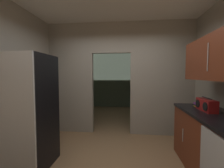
{
  "coord_description": "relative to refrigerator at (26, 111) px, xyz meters",
  "views": [
    {
      "loc": [
        0.24,
        -2.21,
        1.5
      ],
      "look_at": [
        -0.07,
        0.66,
        1.33
      ],
      "focal_mm": 24.42,
      "sensor_mm": 36.0,
      "label": 1
    }
  ],
  "objects": [
    {
      "name": "lower_cabinet_run",
      "position": [
        2.89,
        -0.07,
        -0.44
      ],
      "size": [
        0.68,
        1.85,
        0.94
      ],
      "color": "maroon",
      "rests_on": "ground"
    },
    {
      "name": "book_stack",
      "position": [
        2.86,
        0.53,
        0.07
      ],
      "size": [
        0.14,
        0.17,
        0.07
      ],
      "color": "gold",
      "rests_on": "lower_cabinet_run"
    },
    {
      "name": "adjoining_room_shell",
      "position": [
        1.4,
        3.83,
        0.5
      ],
      "size": [
        3.65,
        3.31,
        2.81
      ],
      "color": "slate",
      "rests_on": "ground"
    },
    {
      "name": "boombox",
      "position": [
        2.85,
        0.23,
        0.12
      ],
      "size": [
        0.16,
        0.41,
        0.21
      ],
      "color": "maroon",
      "rests_on": "lower_cabinet_run"
    },
    {
      "name": "refrigerator",
      "position": [
        0.0,
        0.0,
        0.0
      ],
      "size": [
        0.77,
        0.77,
        1.82
      ],
      "color": "black",
      "rests_on": "ground"
    },
    {
      "name": "upper_cabinet_counterside",
      "position": [
        2.89,
        -0.07,
        0.83
      ],
      "size": [
        0.36,
        1.66,
        0.64
      ],
      "color": "maroon"
    },
    {
      "name": "kitchen_partition",
      "position": [
        1.45,
        1.61,
        0.59
      ],
      "size": [
        3.65,
        0.12,
        2.81
      ],
      "color": "#9E998C",
      "rests_on": "ground"
    }
  ]
}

